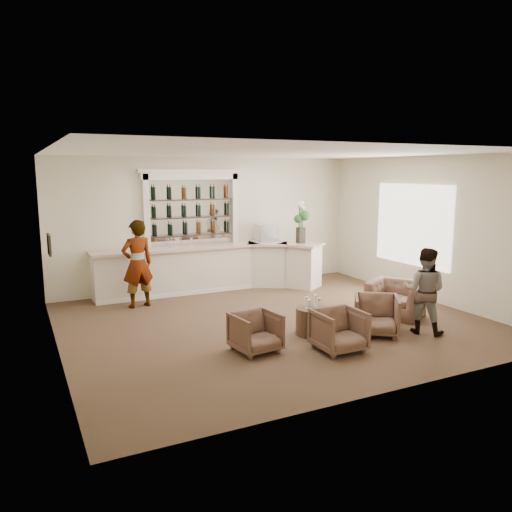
{
  "coord_description": "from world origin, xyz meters",
  "views": [
    {
      "loc": [
        -4.53,
        -8.42,
        2.96
      ],
      "look_at": [
        0.04,
        0.9,
        1.19
      ],
      "focal_mm": 35.0,
      "sensor_mm": 36.0,
      "label": 1
    }
  ],
  "objects_px": {
    "espresso_machine": "(266,233)",
    "sommelier": "(137,264)",
    "guest": "(424,291)",
    "flower_vase": "(301,220)",
    "armchair_left": "(256,332)",
    "armchair_center": "(339,330)",
    "armchair_far": "(397,299)",
    "bar_counter": "(212,268)",
    "cocktail_table": "(313,321)",
    "armchair_right": "(376,315)"
  },
  "relations": [
    {
      "from": "sommelier",
      "to": "armchair_left",
      "type": "bearing_deg",
      "value": 98.08
    },
    {
      "from": "guest",
      "to": "armchair_left",
      "type": "distance_m",
      "value": 3.28
    },
    {
      "from": "bar_counter",
      "to": "armchair_center",
      "type": "height_order",
      "value": "bar_counter"
    },
    {
      "from": "sommelier",
      "to": "guest",
      "type": "relative_size",
      "value": 1.21
    },
    {
      "from": "bar_counter",
      "to": "guest",
      "type": "bearing_deg",
      "value": -64.16
    },
    {
      "from": "armchair_center",
      "to": "armchair_far",
      "type": "height_order",
      "value": "armchair_far"
    },
    {
      "from": "armchair_center",
      "to": "flower_vase",
      "type": "height_order",
      "value": "flower_vase"
    },
    {
      "from": "armchair_center",
      "to": "espresso_machine",
      "type": "distance_m",
      "value": 5.2
    },
    {
      "from": "espresso_machine",
      "to": "guest",
      "type": "bearing_deg",
      "value": -79.74
    },
    {
      "from": "armchair_right",
      "to": "flower_vase",
      "type": "distance_m",
      "value": 4.24
    },
    {
      "from": "bar_counter",
      "to": "armchair_right",
      "type": "distance_m",
      "value": 4.73
    },
    {
      "from": "armchair_left",
      "to": "armchair_center",
      "type": "distance_m",
      "value": 1.38
    },
    {
      "from": "espresso_machine",
      "to": "flower_vase",
      "type": "relative_size",
      "value": 0.49
    },
    {
      "from": "armchair_center",
      "to": "espresso_machine",
      "type": "height_order",
      "value": "espresso_machine"
    },
    {
      "from": "armchair_far",
      "to": "guest",
      "type": "bearing_deg",
      "value": -46.47
    },
    {
      "from": "sommelier",
      "to": "guest",
      "type": "height_order",
      "value": "sommelier"
    },
    {
      "from": "armchair_right",
      "to": "espresso_machine",
      "type": "height_order",
      "value": "espresso_machine"
    },
    {
      "from": "bar_counter",
      "to": "cocktail_table",
      "type": "xyz_separation_m",
      "value": [
        0.44,
        -3.97,
        -0.32
      ]
    },
    {
      "from": "armchair_center",
      "to": "flower_vase",
      "type": "distance_m",
      "value": 4.92
    },
    {
      "from": "guest",
      "to": "armchair_center",
      "type": "height_order",
      "value": "guest"
    },
    {
      "from": "cocktail_table",
      "to": "armchair_left",
      "type": "relative_size",
      "value": 0.86
    },
    {
      "from": "bar_counter",
      "to": "flower_vase",
      "type": "xyz_separation_m",
      "value": [
        2.23,
        -0.55,
        1.16
      ]
    },
    {
      "from": "armchair_left",
      "to": "armchair_center",
      "type": "bearing_deg",
      "value": -32.27
    },
    {
      "from": "armchair_center",
      "to": "armchair_right",
      "type": "relative_size",
      "value": 0.97
    },
    {
      "from": "bar_counter",
      "to": "armchair_right",
      "type": "bearing_deg",
      "value": -71.78
    },
    {
      "from": "bar_counter",
      "to": "armchair_left",
      "type": "distance_m",
      "value": 4.41
    },
    {
      "from": "cocktail_table",
      "to": "espresso_machine",
      "type": "bearing_deg",
      "value": 74.5
    },
    {
      "from": "bar_counter",
      "to": "armchair_left",
      "type": "relative_size",
      "value": 7.84
    },
    {
      "from": "armchair_left",
      "to": "flower_vase",
      "type": "distance_m",
      "value": 5.08
    },
    {
      "from": "sommelier",
      "to": "flower_vase",
      "type": "xyz_separation_m",
      "value": [
        4.22,
        0.14,
        0.77
      ]
    },
    {
      "from": "flower_vase",
      "to": "cocktail_table",
      "type": "bearing_deg",
      "value": -117.64
    },
    {
      "from": "armchair_left",
      "to": "cocktail_table",
      "type": "bearing_deg",
      "value": 6.68
    },
    {
      "from": "guest",
      "to": "espresso_machine",
      "type": "xyz_separation_m",
      "value": [
        -0.76,
        4.86,
        0.57
      ]
    },
    {
      "from": "cocktail_table",
      "to": "flower_vase",
      "type": "bearing_deg",
      "value": 62.36
    },
    {
      "from": "armchair_left",
      "to": "armchair_far",
      "type": "xyz_separation_m",
      "value": [
        3.52,
        0.58,
        0.02
      ]
    },
    {
      "from": "armchair_far",
      "to": "espresso_machine",
      "type": "relative_size",
      "value": 2.13
    },
    {
      "from": "bar_counter",
      "to": "sommelier",
      "type": "relative_size",
      "value": 2.97
    },
    {
      "from": "cocktail_table",
      "to": "armchair_left",
      "type": "height_order",
      "value": "armchair_left"
    },
    {
      "from": "sommelier",
      "to": "armchair_center",
      "type": "relative_size",
      "value": 2.49
    },
    {
      "from": "armchair_right",
      "to": "cocktail_table",
      "type": "bearing_deg",
      "value": -170.49
    },
    {
      "from": "sommelier",
      "to": "armchair_far",
      "type": "distance_m",
      "value": 5.57
    },
    {
      "from": "armchair_right",
      "to": "armchair_left",
      "type": "bearing_deg",
      "value": -148.42
    },
    {
      "from": "armchair_right",
      "to": "espresso_machine",
      "type": "relative_size",
      "value": 1.55
    },
    {
      "from": "cocktail_table",
      "to": "espresso_machine",
      "type": "xyz_separation_m",
      "value": [
        1.12,
        4.05,
        1.12
      ]
    },
    {
      "from": "guest",
      "to": "flower_vase",
      "type": "bearing_deg",
      "value": -35.8
    },
    {
      "from": "espresso_machine",
      "to": "sommelier",
      "type": "bearing_deg",
      "value": -166.36
    },
    {
      "from": "cocktail_table",
      "to": "flower_vase",
      "type": "distance_m",
      "value": 4.14
    },
    {
      "from": "sommelier",
      "to": "guest",
      "type": "distance_m",
      "value": 5.95
    },
    {
      "from": "sommelier",
      "to": "espresso_machine",
      "type": "xyz_separation_m",
      "value": [
        3.56,
        0.77,
        0.4
      ]
    },
    {
      "from": "armchair_left",
      "to": "flower_vase",
      "type": "height_order",
      "value": "flower_vase"
    }
  ]
}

